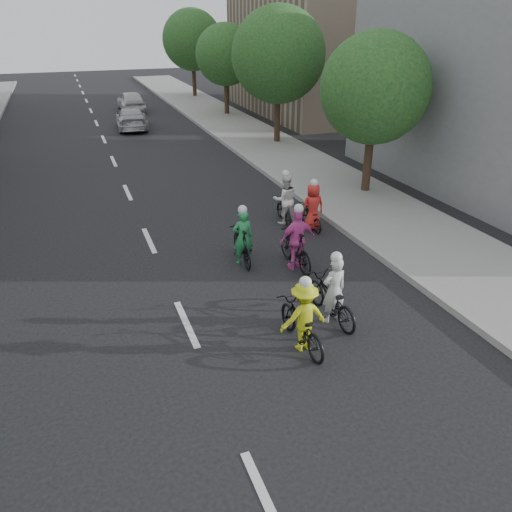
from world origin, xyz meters
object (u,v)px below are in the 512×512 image
cyclist_3 (284,204)px  cyclist_4 (242,242)px  follow_car_lead (132,118)px  cyclist_1 (302,321)px  cyclist_0 (332,297)px  cyclist_5 (312,211)px  cyclist_2 (296,245)px  follow_car_trail (131,101)px

cyclist_3 → cyclist_4: cyclist_3 is taller
cyclist_3 → follow_car_lead: bearing=-74.6°
cyclist_1 → cyclist_3: (2.47, 6.58, 0.04)m
cyclist_0 → cyclist_1: 1.30m
cyclist_5 → cyclist_2: bearing=56.9°
cyclist_5 → follow_car_trail: (-2.36, 24.78, 0.11)m
cyclist_2 → cyclist_0: bearing=80.8°
cyclist_0 → cyclist_4: 3.64m
cyclist_1 → cyclist_5: (3.11, 5.80, -0.03)m
cyclist_4 → cyclist_1: bearing=91.6°
cyclist_2 → cyclist_3: (1.03, 3.18, -0.03)m
cyclist_1 → cyclist_4: 4.25m
cyclist_2 → follow_car_lead: 20.77m
cyclist_0 → follow_car_lead: 23.43m
cyclist_1 → cyclist_5: 6.58m
cyclist_5 → follow_car_lead: size_ratio=0.39×
follow_car_lead → cyclist_3: bearing=103.6°
follow_car_trail → cyclist_3: bearing=93.4°
cyclist_0 → cyclist_2: bearing=-101.1°
cyclist_1 → cyclist_3: cyclist_3 is taller
cyclist_2 → cyclist_1: bearing=65.4°
cyclist_2 → follow_car_trail: cyclist_2 is taller
cyclist_4 → follow_car_lead: 19.88m
cyclist_1 → cyclist_0: bearing=-148.2°
cyclist_5 → follow_car_lead: bearing=-78.2°
cyclist_1 → follow_car_trail: (0.74, 30.57, 0.08)m
cyclist_2 → cyclist_5: (1.67, 2.39, -0.10)m
cyclist_1 → cyclist_2: (1.44, 3.40, 0.07)m
follow_car_lead → follow_car_trail: bearing=-92.6°
cyclist_3 → follow_car_trail: size_ratio=0.44×
cyclist_1 → follow_car_lead: 24.12m
cyclist_0 → cyclist_1: bearing=30.1°
cyclist_2 → cyclist_4: (-1.29, 0.84, -0.08)m
cyclist_1 → cyclist_5: size_ratio=1.13×
cyclist_5 → follow_car_trail: bearing=-82.8°
cyclist_2 → cyclist_5: size_ratio=1.11×
cyclist_4 → cyclist_5: cyclist_4 is taller
cyclist_3 → follow_car_trail: (-1.73, 23.99, 0.04)m
follow_car_lead → cyclist_4: bearing=96.0°
cyclist_0 → cyclist_4: bearing=-78.8°
cyclist_1 → cyclist_2: cyclist_2 is taller
cyclist_1 → follow_car_lead: bearing=-91.5°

